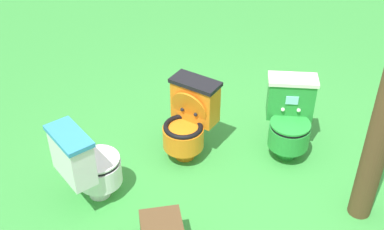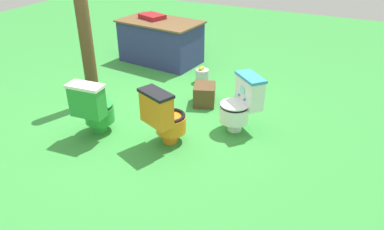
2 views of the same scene
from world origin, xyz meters
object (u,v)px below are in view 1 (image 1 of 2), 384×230
toilet_green (290,118)px  toilet_orange (189,120)px  toilet_white (87,164)px  wooden_post (383,125)px

toilet_green → toilet_orange: same height
toilet_green → toilet_white: size_ratio=1.00×
toilet_orange → toilet_white: bearing=69.2°
toilet_orange → wooden_post: 1.65m
toilet_white → wooden_post: wooden_post is taller
toilet_green → toilet_white: (1.57, 0.92, 0.00)m
toilet_white → toilet_orange: same height
wooden_post → toilet_orange: bearing=-18.4°
wooden_post → toilet_white: bearing=6.1°
toilet_green → toilet_white: 1.82m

